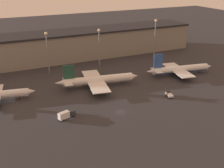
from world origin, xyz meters
TOP-DOWN VIEW (x-y plane):
  - ground at (0.00, 0.00)m, footprint 600.00×600.00m
  - terminal_building at (0.00, 88.76)m, footprint 196.63×25.66m
  - airplane_1 at (1.88, 32.09)m, footprint 46.74×35.26m
  - airplane_2 at (54.21, 27.96)m, footprint 43.89×28.17m
  - service_vehicle_0 at (-24.22, 4.28)m, footprint 8.15×4.51m
  - service_vehicle_1 at (29.56, 4.09)m, footprint 3.23×5.36m
  - lamp_post_1 at (-17.35, 64.43)m, footprint 1.80×1.80m
  - lamp_post_2 at (16.43, 64.43)m, footprint 1.80×1.80m
  - lamp_post_3 at (59.27, 64.43)m, footprint 1.80×1.80m

SIDE VIEW (x-z plane):
  - ground at x=0.00m, z-range 0.00..0.00m
  - service_vehicle_1 at x=29.56m, z-range -0.08..2.48m
  - service_vehicle_0 at x=-24.22m, z-range 0.20..3.81m
  - airplane_2 at x=54.21m, z-range -3.60..10.74m
  - airplane_1 at x=1.88m, z-range -3.09..10.60m
  - terminal_building at x=0.00m, z-range 0.05..19.88m
  - lamp_post_2 at x=16.43m, z-range 3.39..28.19m
  - lamp_post_1 at x=-17.35m, z-range 3.45..29.33m
  - lamp_post_3 at x=59.27m, z-range 3.54..31.39m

